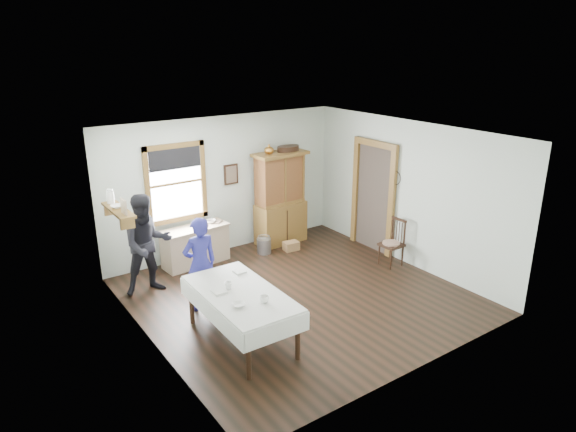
{
  "coord_description": "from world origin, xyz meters",
  "views": [
    {
      "loc": [
        -4.53,
        -6.17,
        4.03
      ],
      "look_at": [
        -0.0,
        0.3,
        1.32
      ],
      "focal_mm": 32.0,
      "sensor_mm": 36.0,
      "label": 1
    }
  ],
  "objects_px": {
    "work_counter": "(195,246)",
    "dining_table": "(241,316)",
    "figure_dark": "(148,248)",
    "pail": "(264,246)",
    "wicker_basket": "(291,246)",
    "woman_blue": "(200,267)",
    "china_hutch": "(281,198)",
    "spindle_chair": "(392,243)"
  },
  "relations": [
    {
      "from": "figure_dark",
      "to": "wicker_basket",
      "type": "bearing_deg",
      "value": 8.35
    },
    {
      "from": "pail",
      "to": "figure_dark",
      "type": "relative_size",
      "value": 0.19
    },
    {
      "from": "work_counter",
      "to": "woman_blue",
      "type": "xyz_separation_m",
      "value": [
        -0.66,
        -1.62,
        0.33
      ]
    },
    {
      "from": "dining_table",
      "to": "pail",
      "type": "relative_size",
      "value": 6.2
    },
    {
      "from": "china_hutch",
      "to": "figure_dark",
      "type": "height_order",
      "value": "china_hutch"
    },
    {
      "from": "spindle_chair",
      "to": "pail",
      "type": "relative_size",
      "value": 2.96
    },
    {
      "from": "work_counter",
      "to": "pail",
      "type": "distance_m",
      "value": 1.39
    },
    {
      "from": "wicker_basket",
      "to": "spindle_chair",
      "type": "bearing_deg",
      "value": -56.06
    },
    {
      "from": "china_hutch",
      "to": "woman_blue",
      "type": "distance_m",
      "value": 3.08
    },
    {
      "from": "work_counter",
      "to": "figure_dark",
      "type": "relative_size",
      "value": 0.81
    },
    {
      "from": "pail",
      "to": "woman_blue",
      "type": "height_order",
      "value": "woman_blue"
    },
    {
      "from": "work_counter",
      "to": "figure_dark",
      "type": "xyz_separation_m",
      "value": [
        -1.12,
        -0.6,
        0.42
      ]
    },
    {
      "from": "dining_table",
      "to": "work_counter",
      "type": "bearing_deg",
      "value": 77.57
    },
    {
      "from": "work_counter",
      "to": "china_hutch",
      "type": "bearing_deg",
      "value": -4.58
    },
    {
      "from": "work_counter",
      "to": "figure_dark",
      "type": "height_order",
      "value": "figure_dark"
    },
    {
      "from": "woman_blue",
      "to": "dining_table",
      "type": "bearing_deg",
      "value": 93.49
    },
    {
      "from": "china_hutch",
      "to": "spindle_chair",
      "type": "relative_size",
      "value": 2.12
    },
    {
      "from": "wicker_basket",
      "to": "woman_blue",
      "type": "height_order",
      "value": "woman_blue"
    },
    {
      "from": "work_counter",
      "to": "spindle_chair",
      "type": "height_order",
      "value": "spindle_chair"
    },
    {
      "from": "spindle_chair",
      "to": "figure_dark",
      "type": "height_order",
      "value": "figure_dark"
    },
    {
      "from": "work_counter",
      "to": "woman_blue",
      "type": "bearing_deg",
      "value": -116.9
    },
    {
      "from": "spindle_chair",
      "to": "pail",
      "type": "height_order",
      "value": "spindle_chair"
    },
    {
      "from": "pail",
      "to": "figure_dark",
      "type": "xyz_separation_m",
      "value": [
        -2.46,
        -0.3,
        0.64
      ]
    },
    {
      "from": "work_counter",
      "to": "wicker_basket",
      "type": "xyz_separation_m",
      "value": [
        1.87,
        -0.49,
        -0.28
      ]
    },
    {
      "from": "woman_blue",
      "to": "figure_dark",
      "type": "xyz_separation_m",
      "value": [
        -0.46,
        1.02,
        0.09
      ]
    },
    {
      "from": "spindle_chair",
      "to": "dining_table",
      "type": "bearing_deg",
      "value": -172.99
    },
    {
      "from": "work_counter",
      "to": "dining_table",
      "type": "bearing_deg",
      "value": -107.16
    },
    {
      "from": "work_counter",
      "to": "woman_blue",
      "type": "distance_m",
      "value": 1.78
    },
    {
      "from": "wicker_basket",
      "to": "woman_blue",
      "type": "bearing_deg",
      "value": -155.93
    },
    {
      "from": "dining_table",
      "to": "figure_dark",
      "type": "distance_m",
      "value": 2.28
    },
    {
      "from": "pail",
      "to": "wicker_basket",
      "type": "bearing_deg",
      "value": -20.12
    },
    {
      "from": "pail",
      "to": "wicker_basket",
      "type": "relative_size",
      "value": 1.01
    },
    {
      "from": "china_hutch",
      "to": "dining_table",
      "type": "xyz_separation_m",
      "value": [
        -2.56,
        -2.79,
        -0.58
      ]
    },
    {
      "from": "work_counter",
      "to": "china_hutch",
      "type": "xyz_separation_m",
      "value": [
        1.95,
        0.01,
        0.59
      ]
    },
    {
      "from": "china_hutch",
      "to": "woman_blue",
      "type": "relative_size",
      "value": 1.36
    },
    {
      "from": "spindle_chair",
      "to": "figure_dark",
      "type": "xyz_separation_m",
      "value": [
        -4.11,
        1.56,
        0.34
      ]
    },
    {
      "from": "spindle_chair",
      "to": "figure_dark",
      "type": "distance_m",
      "value": 4.41
    },
    {
      "from": "work_counter",
      "to": "dining_table",
      "type": "distance_m",
      "value": 2.85
    },
    {
      "from": "pail",
      "to": "dining_table",
      "type": "bearing_deg",
      "value": -128.14
    },
    {
      "from": "dining_table",
      "to": "figure_dark",
      "type": "bearing_deg",
      "value": 102.97
    },
    {
      "from": "china_hutch",
      "to": "pail",
      "type": "distance_m",
      "value": 1.05
    },
    {
      "from": "woman_blue",
      "to": "work_counter",
      "type": "bearing_deg",
      "value": -110.9
    }
  ]
}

